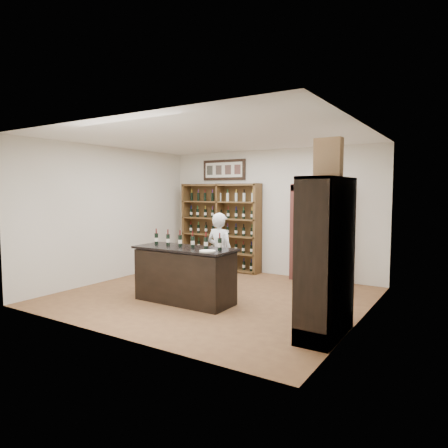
{
  "coord_description": "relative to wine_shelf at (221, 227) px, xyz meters",
  "views": [
    {
      "loc": [
        4.2,
        -6.23,
        2.01
      ],
      "look_at": [
        0.07,
        0.3,
        1.37
      ],
      "focal_mm": 32.0,
      "sensor_mm": 36.0,
      "label": 1
    }
  ],
  "objects": [
    {
      "name": "floor",
      "position": [
        1.3,
        -2.33,
        -1.1
      ],
      "size": [
        5.5,
        5.5,
        0.0
      ],
      "primitive_type": "plane",
      "color": "brown",
      "rests_on": "ground"
    },
    {
      "name": "wine_shelf",
      "position": [
        0.0,
        0.0,
        0.0
      ],
      "size": [
        2.2,
        0.38,
        2.2
      ],
      "color": "brown",
      "rests_on": "ground"
    },
    {
      "name": "framed_picture",
      "position": [
        0.0,
        0.14,
        1.45
      ],
      "size": [
        1.25,
        0.04,
        0.52
      ],
      "primitive_type": "cube",
      "color": "black",
      "rests_on": "wall_back"
    },
    {
      "name": "counter_bottle_3",
      "position": [
        1.24,
        -2.88,
        0.01
      ],
      "size": [
        0.07,
        0.07,
        0.3
      ],
      "color": "black",
      "rests_on": "tasting_counter"
    },
    {
      "name": "wall_back",
      "position": [
        1.3,
        0.17,
        0.4
      ],
      "size": [
        5.5,
        0.04,
        3.0
      ],
      "primitive_type": "cube",
      "color": "silver",
      "rests_on": "ground"
    },
    {
      "name": "emergency_light",
      "position": [
        2.55,
        0.09,
        1.3
      ],
      "size": [
        0.3,
        0.1,
        0.1
      ],
      "primitive_type": "cube",
      "color": "white",
      "rests_on": "wall_back"
    },
    {
      "name": "plate",
      "position": [
        1.75,
        -3.14,
        -0.09
      ],
      "size": [
        0.27,
        0.27,
        0.02
      ],
      "primitive_type": "cylinder",
      "color": "white",
      "rests_on": "tasting_counter"
    },
    {
      "name": "counter_bottle_4",
      "position": [
        1.53,
        -2.88,
        0.01
      ],
      "size": [
        0.07,
        0.07,
        0.3
      ],
      "color": "black",
      "rests_on": "tasting_counter"
    },
    {
      "name": "ceiling",
      "position": [
        1.3,
        -2.33,
        1.9
      ],
      "size": [
        5.5,
        5.5,
        0.0
      ],
      "primitive_type": "plane",
      "rotation": [
        3.14,
        0.0,
        0.0
      ],
      "color": "white",
      "rests_on": "wall_back"
    },
    {
      "name": "wine_crate",
      "position": [
        3.8,
        -3.25,
        1.36
      ],
      "size": [
        0.38,
        0.17,
        0.52
      ],
      "primitive_type": "cube",
      "rotation": [
        0.0,
        0.0,
        -0.05
      ],
      "color": "tan",
      "rests_on": "side_cabinet"
    },
    {
      "name": "counter_bottle_5",
      "position": [
        1.82,
        -2.88,
        0.01
      ],
      "size": [
        0.07,
        0.07,
        0.3
      ],
      "color": "black",
      "rests_on": "tasting_counter"
    },
    {
      "name": "counter_bottle_1",
      "position": [
        0.67,
        -2.88,
        0.01
      ],
      "size": [
        0.07,
        0.07,
        0.3
      ],
      "color": "black",
      "rests_on": "tasting_counter"
    },
    {
      "name": "counter_bottle_2",
      "position": [
        0.96,
        -2.88,
        0.01
      ],
      "size": [
        0.07,
        0.07,
        0.3
      ],
      "color": "black",
      "rests_on": "tasting_counter"
    },
    {
      "name": "tasting_counter",
      "position": [
        1.1,
        -2.93,
        -0.61
      ],
      "size": [
        1.88,
        0.78,
        1.0
      ],
      "color": "black",
      "rests_on": "ground"
    },
    {
      "name": "side_cabinet",
      "position": [
        3.82,
        -3.23,
        -0.35
      ],
      "size": [
        0.48,
        1.2,
        2.2
      ],
      "color": "black",
      "rests_on": "ground"
    },
    {
      "name": "shopkeeper",
      "position": [
        1.3,
        -2.07,
        -0.3
      ],
      "size": [
        0.61,
        0.42,
        1.59
      ],
      "primitive_type": "imported",
      "rotation": [
        0.0,
        0.0,
        3.07
      ],
      "color": "white",
      "rests_on": "ground"
    },
    {
      "name": "wall_right",
      "position": [
        4.05,
        -2.33,
        0.4
      ],
      "size": [
        0.04,
        5.0,
        3.0
      ],
      "primitive_type": "cube",
      "color": "silver",
      "rests_on": "ground"
    },
    {
      "name": "wall_left",
      "position": [
        -1.45,
        -2.33,
        0.4
      ],
      "size": [
        0.04,
        5.0,
        3.0
      ],
      "primitive_type": "cube",
      "color": "silver",
      "rests_on": "ground"
    },
    {
      "name": "counter_bottle_0",
      "position": [
        0.38,
        -2.88,
        0.01
      ],
      "size": [
        0.07,
        0.07,
        0.3
      ],
      "color": "black",
      "rests_on": "tasting_counter"
    },
    {
      "name": "arched_doorway",
      "position": [
        2.55,
        -0.0,
        0.04
      ],
      "size": [
        1.17,
        0.35,
        2.17
      ],
      "color": "black",
      "rests_on": "ground"
    }
  ]
}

